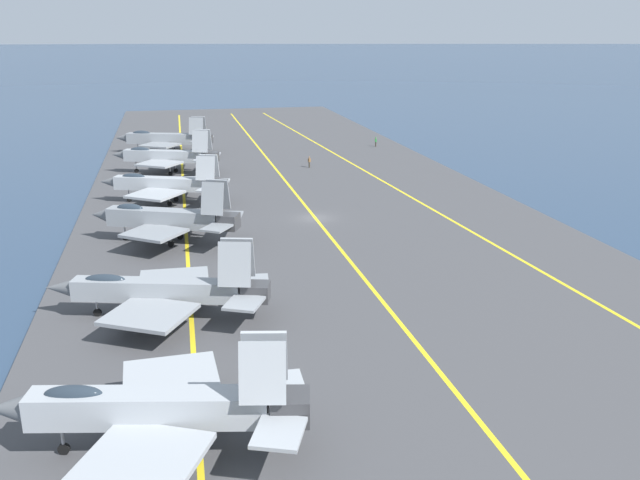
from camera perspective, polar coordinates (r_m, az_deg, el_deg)
The scene contains 13 objects.
ground_plane at distance 77.71m, azimuth -0.41°, elevation 1.59°, with size 2000.00×2000.00×0.00m, color navy.
carrier_deck at distance 77.65m, azimuth -0.41°, elevation 1.74°, with size 227.22×53.10×0.40m, color #424244.
deck_stripe_foul_line at distance 81.81m, azimuth 9.65°, elevation 2.45°, with size 204.50×0.36×0.01m, color yellow.
deck_stripe_centerline at distance 77.60m, azimuth -0.41°, elevation 1.88°, with size 204.50×0.36×0.01m, color yellow.
deck_stripe_edge_line at distance 76.01m, azimuth -11.24°, elevation 1.21°, with size 204.50×0.36×0.01m, color yellow.
parked_jet_second at distance 35.75m, azimuth -13.63°, elevation -13.60°, with size 13.79×16.20×6.52m.
parked_jet_third at distance 51.58m, azimuth -13.06°, elevation -4.12°, with size 12.56×16.88×6.22m.
parked_jet_fourth at distance 69.53m, azimuth -12.80°, elevation 1.80°, with size 11.89×15.64×6.63m.
parked_jet_fifth at distance 85.67m, azimuth -12.86°, elevation 4.63°, with size 13.02×16.29×6.18m.
parked_jet_sixth at distance 103.74m, azimuth -12.77°, elevation 6.92°, with size 12.08×16.43×6.67m.
parked_jet_seventh at distance 121.36m, azimuth -12.89°, elevation 8.32°, with size 12.33×17.14×6.36m.
crew_brown_vest at distance 106.17m, azimuth -0.90°, elevation 6.64°, with size 0.43×0.46×1.76m.
crew_green_vest at distance 125.98m, azimuth 4.72°, elevation 8.28°, with size 0.39×0.28×1.75m.
Camera 1 is at (-73.13, 15.68, 21.11)m, focal length 38.00 mm.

